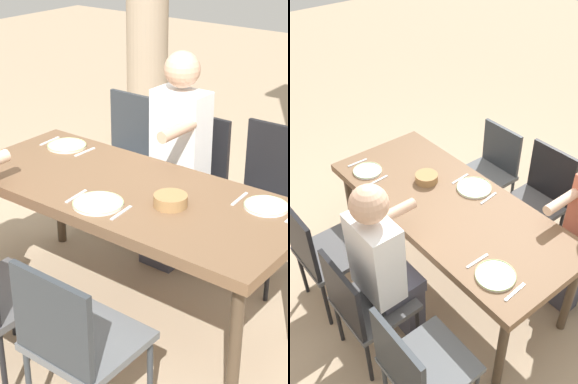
% 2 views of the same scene
% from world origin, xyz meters
% --- Properties ---
extents(ground_plane, '(16.00, 16.00, 0.00)m').
position_xyz_m(ground_plane, '(0.00, 0.00, 0.00)').
color(ground_plane, tan).
extents(dining_table, '(1.91, 0.83, 0.78)m').
position_xyz_m(dining_table, '(0.00, 0.00, 0.71)').
color(dining_table, brown).
rests_on(dining_table, ground).
extents(chair_west_north, '(0.44, 0.44, 0.93)m').
position_xyz_m(chair_west_north, '(-0.72, 0.83, 0.54)').
color(chair_west_north, '#5B5E61').
rests_on(chair_west_north, ground).
extents(chair_mid_north, '(0.44, 0.44, 0.90)m').
position_xyz_m(chair_mid_north, '(-0.16, 0.83, 0.51)').
color(chair_mid_north, '#4F4F50').
rests_on(chair_mid_north, ground).
extents(chair_mid_south, '(0.44, 0.44, 0.91)m').
position_xyz_m(chair_mid_south, '(-0.16, -0.84, 0.52)').
color(chair_mid_south, '#4F4F50').
rests_on(chair_mid_south, ground).
extents(chair_east_north, '(0.44, 0.44, 0.95)m').
position_xyz_m(chair_east_north, '(0.39, 0.84, 0.54)').
color(chair_east_north, '#4F4F50').
rests_on(chair_east_north, ground).
extents(chair_east_south, '(0.44, 0.44, 0.86)m').
position_xyz_m(chair_east_south, '(0.39, -0.83, 0.50)').
color(chair_east_south, '#5B5E61').
rests_on(chair_east_south, ground).
extents(diner_woman_green, '(0.34, 0.50, 1.35)m').
position_xyz_m(diner_woman_green, '(-0.15, 0.65, 0.73)').
color(diner_woman_green, '#3F3F4C').
rests_on(diner_woman_green, ground).
extents(plate_0, '(0.24, 0.24, 0.02)m').
position_xyz_m(plate_0, '(-0.67, 0.23, 0.79)').
color(plate_0, silver).
rests_on(plate_0, dining_table).
extents(fork_0, '(0.03, 0.17, 0.01)m').
position_xyz_m(fork_0, '(-0.82, 0.23, 0.78)').
color(fork_0, silver).
rests_on(fork_0, dining_table).
extents(spoon_0, '(0.02, 0.17, 0.01)m').
position_xyz_m(spoon_0, '(-0.52, 0.23, 0.78)').
color(spoon_0, silver).
rests_on(spoon_0, dining_table).
extents(plate_1, '(0.26, 0.26, 0.02)m').
position_xyz_m(plate_1, '(0.01, -0.25, 0.79)').
color(plate_1, white).
rests_on(plate_1, dining_table).
extents(fork_1, '(0.04, 0.17, 0.01)m').
position_xyz_m(fork_1, '(-0.14, -0.25, 0.78)').
color(fork_1, silver).
rests_on(fork_1, dining_table).
extents(spoon_1, '(0.03, 0.17, 0.01)m').
position_xyz_m(spoon_1, '(0.16, -0.25, 0.78)').
color(spoon_1, silver).
rests_on(spoon_1, dining_table).
extents(plate_2, '(0.22, 0.22, 0.02)m').
position_xyz_m(plate_2, '(0.69, 0.24, 0.79)').
color(plate_2, white).
rests_on(plate_2, dining_table).
extents(fork_2, '(0.03, 0.17, 0.01)m').
position_xyz_m(fork_2, '(0.54, 0.24, 0.78)').
color(fork_2, silver).
rests_on(fork_2, dining_table).
extents(spoon_2, '(0.02, 0.17, 0.01)m').
position_xyz_m(spoon_2, '(0.84, 0.24, 0.78)').
color(spoon_2, silver).
rests_on(spoon_2, dining_table).
extents(bread_basket, '(0.17, 0.17, 0.06)m').
position_xyz_m(bread_basket, '(0.30, -0.04, 0.81)').
color(bread_basket, '#9E7547').
rests_on(bread_basket, dining_table).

